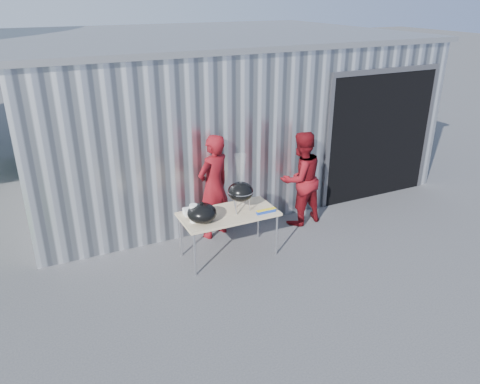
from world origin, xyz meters
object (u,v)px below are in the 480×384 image
kettle_grill (241,186)px  person_bystander (301,179)px  folding_table (229,215)px  person_cook (214,187)px

kettle_grill → person_bystander: 1.57m
folding_table → person_cook: size_ratio=0.83×
person_bystander → person_cook: bearing=-14.9°
person_bystander → folding_table: bearing=10.6°
folding_table → kettle_grill: bearing=-4.9°
person_cook → person_bystander: person_cook is taller
person_cook → person_bystander: (1.57, -0.21, -0.05)m
folding_table → kettle_grill: 0.51m
person_cook → folding_table: bearing=62.9°
folding_table → kettle_grill: size_ratio=1.62×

